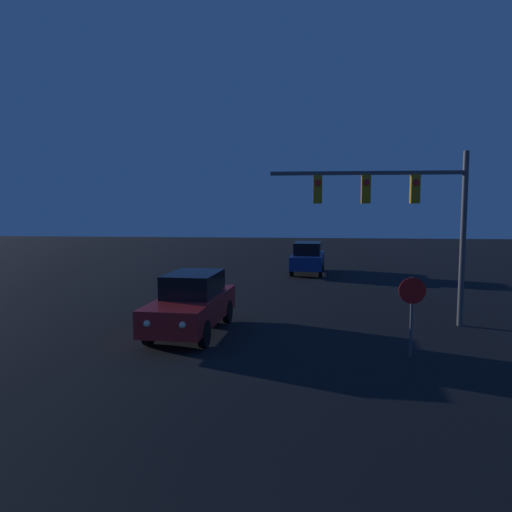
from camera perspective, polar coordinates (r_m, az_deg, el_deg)
The scene contains 4 objects.
car_near at distance 15.15m, azimuth -7.32°, elevation -5.32°, with size 1.97×4.91×1.80m.
car_far at distance 28.64m, azimuth 5.94°, elevation -0.17°, with size 2.00×4.91×1.80m.
traffic_signal_mast at distance 16.47m, azimuth 16.33°, elevation 5.63°, with size 6.16×0.30×5.51m.
stop_sign at distance 13.05m, azimuth 17.39°, elevation -5.09°, with size 0.66×0.07×2.03m.
Camera 1 is at (1.57, -2.02, 3.76)m, focal length 35.00 mm.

